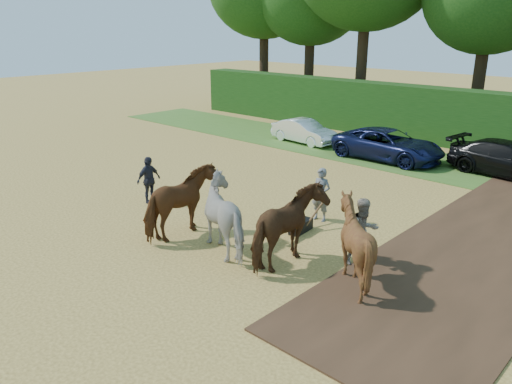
% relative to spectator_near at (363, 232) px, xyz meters
% --- Properties ---
extents(ground, '(120.00, 120.00, 0.00)m').
position_rel_spectator_near_xyz_m(ground, '(0.63, -2.99, -0.93)').
color(ground, gold).
rests_on(ground, ground).
extents(earth_strip, '(4.50, 17.00, 0.05)m').
position_rel_spectator_near_xyz_m(earth_strip, '(2.13, 4.01, -0.90)').
color(earth_strip, '#472D1C').
rests_on(earth_strip, ground).
extents(spectator_near, '(1.02, 1.12, 1.86)m').
position_rel_spectator_near_xyz_m(spectator_near, '(0.00, 0.00, 0.00)').
color(spectator_near, '#B6A58F').
rests_on(spectator_near, ground).
extents(spectator_far, '(0.50, 1.05, 1.74)m').
position_rel_spectator_near_xyz_m(spectator_far, '(-8.28, -1.06, -0.06)').
color(spectator_far, '#242430').
rests_on(spectator_far, ground).
extents(plough_team, '(7.11, 5.53, 2.15)m').
position_rel_spectator_near_xyz_m(plough_team, '(-2.30, -1.55, 0.14)').
color(plough_team, brown).
rests_on(plough_team, ground).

